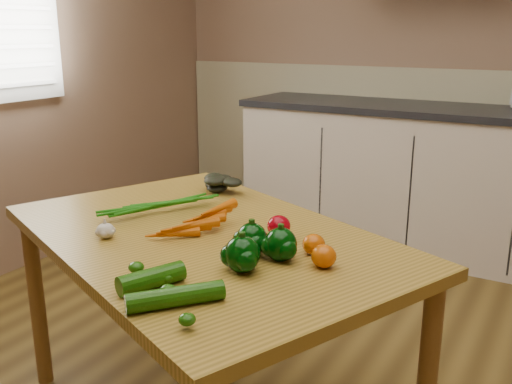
{
  "coord_description": "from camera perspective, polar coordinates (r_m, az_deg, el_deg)",
  "views": [
    {
      "loc": [
        0.74,
        -1.27,
        1.33
      ],
      "look_at": [
        -0.21,
        0.36,
        0.8
      ],
      "focal_mm": 40.0,
      "sensor_mm": 36.0,
      "label": 1
    }
  ],
  "objects": [
    {
      "name": "pepper_b",
      "position": [
        1.59,
        2.49,
        -5.26
      ],
      "size": [
        0.09,
        0.09,
        0.09
      ],
      "primitive_type": "sphere",
      "color": "black",
      "rests_on": "table"
    },
    {
      "name": "room",
      "position": [
        1.63,
        3.29,
        12.83
      ],
      "size": [
        4.04,
        5.04,
        2.64
      ],
      "color": "brown",
      "rests_on": "ground"
    },
    {
      "name": "tomato_c",
      "position": [
        1.55,
        6.79,
        -6.4
      ],
      "size": [
        0.07,
        0.07,
        0.06
      ],
      "primitive_type": "ellipsoid",
      "color": "#C65104",
      "rests_on": "table"
    },
    {
      "name": "counter_run",
      "position": [
        3.61,
        20.9,
        0.76
      ],
      "size": [
        2.84,
        0.64,
        1.14
      ],
      "color": "beige",
      "rests_on": "ground"
    },
    {
      "name": "tomato_b",
      "position": [
        1.64,
        5.79,
        -5.23
      ],
      "size": [
        0.07,
        0.07,
        0.06
      ],
      "primitive_type": "ellipsoid",
      "color": "#C65104",
      "rests_on": "table"
    },
    {
      "name": "zucchini_b",
      "position": [
        1.45,
        -10.42,
        -8.49
      ],
      "size": [
        0.12,
        0.18,
        0.05
      ],
      "primitive_type": "cylinder",
      "rotation": [
        1.57,
        0.0,
        -0.4
      ],
      "color": "#154607",
      "rests_on": "table"
    },
    {
      "name": "zucchini_a",
      "position": [
        1.35,
        -8.05,
        -10.32
      ],
      "size": [
        0.18,
        0.21,
        0.05
      ],
      "primitive_type": "cylinder",
      "rotation": [
        1.57,
        0.0,
        -0.69
      ],
      "color": "#154607",
      "rests_on": "table"
    },
    {
      "name": "table",
      "position": [
        1.84,
        -5.29,
        -6.4
      ],
      "size": [
        1.57,
        1.31,
        0.72
      ],
      "rotation": [
        0.0,
        0.0,
        -0.4
      ],
      "color": "#AD8632",
      "rests_on": "ground"
    },
    {
      "name": "pepper_c",
      "position": [
        1.51,
        -1.4,
        -6.24
      ],
      "size": [
        0.1,
        0.1,
        0.1
      ],
      "primitive_type": "sphere",
      "color": "black",
      "rests_on": "table"
    },
    {
      "name": "garlic_bulb",
      "position": [
        1.82,
        -14.83,
        -3.76
      ],
      "size": [
        0.06,
        0.06,
        0.05
      ],
      "primitive_type": "ellipsoid",
      "color": "silver",
      "rests_on": "table"
    },
    {
      "name": "leafy_greens",
      "position": [
        2.23,
        -4.38,
        1.03
      ],
      "size": [
        0.19,
        0.17,
        0.1
      ],
      "primitive_type": null,
      "color": "black",
      "rests_on": "table"
    },
    {
      "name": "tomato_a",
      "position": [
        1.77,
        2.29,
        -3.42
      ],
      "size": [
        0.07,
        0.07,
        0.07
      ],
      "primitive_type": "ellipsoid",
      "color": "#91020D",
      "rests_on": "table"
    },
    {
      "name": "carrot_bunch",
      "position": [
        1.87,
        -6.88,
        -2.41
      ],
      "size": [
        0.3,
        0.27,
        0.07
      ],
      "primitive_type": null,
      "rotation": [
        0.0,
        0.0,
        -0.4
      ],
      "color": "#D15B04",
      "rests_on": "table"
    },
    {
      "name": "pepper_a",
      "position": [
        1.63,
        -0.42,
        -4.68
      ],
      "size": [
        0.09,
        0.09,
        0.09
      ],
      "primitive_type": "sphere",
      "color": "black",
      "rests_on": "table"
    }
  ]
}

